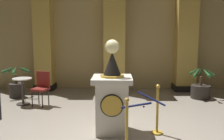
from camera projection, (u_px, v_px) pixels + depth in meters
ground_plane at (112, 130)px, 5.42m from camera, size 10.03×10.03×0.00m
back_wall at (115, 34)px, 9.36m from camera, size 10.03×0.16×3.98m
pedestal_clock at (112, 97)px, 5.20m from camera, size 0.79×0.79×1.90m
stanchion_near at (127, 136)px, 4.25m from camera, size 0.24×0.24×0.99m
stanchion_far at (157, 117)px, 5.18m from camera, size 0.24×0.24×1.02m
velvet_rope at (144, 102)px, 4.65m from camera, size 0.84×0.84×0.22m
column_left at (44, 37)px, 9.11m from camera, size 0.73×0.73×3.82m
column_right at (186, 37)px, 9.01m from camera, size 0.83×0.83×3.82m
column_centre_rear at (114, 37)px, 9.06m from camera, size 0.89×0.89×3.82m
potted_palm_left at (17, 86)px, 8.14m from camera, size 0.82×0.83×1.06m
potted_palm_right at (201, 89)px, 8.04m from camera, size 0.74×0.79×1.03m
cafe_table at (22, 88)px, 7.29m from camera, size 0.54×0.54×0.76m
cafe_chair_red at (42, 85)px, 7.19m from camera, size 0.50×0.50×0.96m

